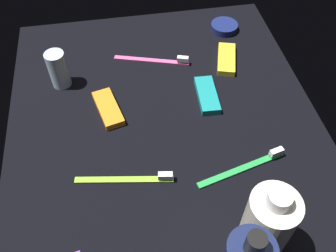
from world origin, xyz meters
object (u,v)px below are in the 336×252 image
toothbrush_green (247,166)px  snack_bar_orange (108,108)px  deodorant_stick (58,69)px  cream_tin_left (224,27)px  snack_bar_teal (207,95)px  snack_bar_yellow (226,59)px  bodywash_bottle (266,227)px  toothbrush_pink (156,60)px  toothbrush_lime (130,179)px

toothbrush_green → snack_bar_orange: 30.74cm
deodorant_stick → cream_tin_left: bearing=107.6°
snack_bar_teal → deodorant_stick: bearing=-104.8°
deodorant_stick → snack_bar_yellow: size_ratio=0.82×
bodywash_bottle → snack_bar_yellow: bearing=170.5°
toothbrush_pink → snack_bar_orange: (13.77, -12.29, 0.14)cm
deodorant_stick → snack_bar_orange: size_ratio=0.82×
cream_tin_left → toothbrush_green: bearing=-9.8°
snack_bar_orange → cream_tin_left: (-23.16, 31.63, 0.12)cm
deodorant_stick → toothbrush_pink: bearing=99.6°
snack_bar_orange → snack_bar_teal: bearing=76.9°
toothbrush_pink → cream_tin_left: (-9.39, 19.34, 0.26)cm
deodorant_stick → toothbrush_green: deodorant_stick is taller
bodywash_bottle → toothbrush_green: (-14.77, 3.05, -7.07)cm
bodywash_bottle → toothbrush_lime: bodywash_bottle is taller
snack_bar_yellow → cream_tin_left: size_ratio=1.51×
bodywash_bottle → toothbrush_green: bodywash_bottle is taller
toothbrush_green → toothbrush_lime: (-1.01, -21.64, 0.00)cm
toothbrush_pink → toothbrush_green: (32.50, 12.09, 0.00)cm
bodywash_bottle → deodorant_stick: (-43.55, -30.97, -3.40)cm
toothbrush_green → snack_bar_orange: (-18.73, -24.37, 0.14)cm
toothbrush_green → snack_bar_teal: size_ratio=1.71×
cream_tin_left → toothbrush_pink: bearing=-64.1°
snack_bar_teal → toothbrush_lime: bearing=-43.4°
deodorant_stick → snack_bar_orange: bearing=43.8°
bodywash_bottle → cream_tin_left: size_ratio=2.48×
bodywash_bottle → toothbrush_pink: size_ratio=0.97×
snack_bar_yellow → cream_tin_left: 12.55cm
bodywash_bottle → snack_bar_yellow: 45.59cm
toothbrush_lime → snack_bar_teal: bearing=133.8°
snack_bar_yellow → snack_bar_teal: bearing=-17.8°
toothbrush_pink → snack_bar_teal: (13.57, 9.15, 0.14)cm
snack_bar_teal → bodywash_bottle: bearing=2.6°
deodorant_stick → cream_tin_left: size_ratio=1.25×
bodywash_bottle → snack_bar_teal: bearing=179.8°
snack_bar_yellow → deodorant_stick: bearing=-72.1°
toothbrush_pink → snack_bar_yellow: size_ratio=1.69×
bodywash_bottle → toothbrush_lime: (-15.79, -18.59, -7.07)cm
toothbrush_lime → bodywash_bottle: bearing=49.7°
snack_bar_orange → snack_bar_yellow: 30.79cm
bodywash_bottle → snack_bar_teal: 34.41cm
toothbrush_pink → snack_bar_yellow: (2.84, 16.50, 0.14)cm
deodorant_stick → snack_bar_yellow: 38.60cm
snack_bar_orange → toothbrush_green: bearing=38.9°
deodorant_stick → toothbrush_green: 44.71cm
snack_bar_teal → snack_bar_yellow: 13.01cm
toothbrush_green → cream_tin_left: 42.51cm
toothbrush_pink → toothbrush_green: 34.68cm
toothbrush_lime → cream_tin_left: toothbrush_lime is taller
toothbrush_lime → snack_bar_orange: bearing=-171.2°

